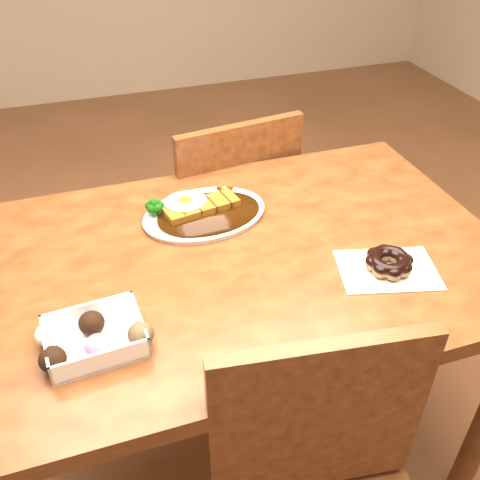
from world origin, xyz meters
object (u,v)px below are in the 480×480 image
object	(u,v)px
katsu_curry_plate	(202,211)
pon_de_ring	(389,263)
donut_box	(92,337)
table	(245,284)
chair_far	(224,217)

from	to	relation	value
katsu_curry_plate	pon_de_ring	bearing A→B (deg)	-44.94
katsu_curry_plate	pon_de_ring	size ratio (longest dim) A/B	1.36
katsu_curry_plate	donut_box	xyz separation A→B (m)	(-0.30, -0.36, 0.01)
table	pon_de_ring	xyz separation A→B (m)	(0.28, -0.16, 0.12)
pon_de_ring	chair_far	bearing A→B (deg)	103.67
table	katsu_curry_plate	xyz separation A→B (m)	(-0.05, 0.17, 0.11)
table	katsu_curry_plate	world-z (taller)	katsu_curry_plate
donut_box	chair_far	bearing A→B (deg)	56.88
pon_de_ring	table	bearing A→B (deg)	150.12
donut_box	table	bearing A→B (deg)	27.00
table	katsu_curry_plate	size ratio (longest dim) A/B	3.61
donut_box	pon_de_ring	world-z (taller)	donut_box
chair_far	katsu_curry_plate	distance (m)	0.49
table	donut_box	bearing A→B (deg)	-153.00
katsu_curry_plate	donut_box	bearing A→B (deg)	-130.55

